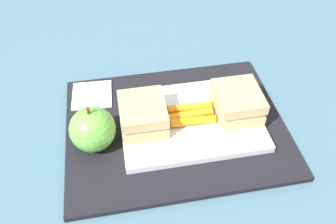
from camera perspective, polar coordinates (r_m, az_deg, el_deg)
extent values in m
plane|color=#42667A|center=(0.59, 1.20, -2.67)|extent=(2.40, 2.40, 0.00)
cube|color=black|center=(0.58, 1.21, -2.35)|extent=(0.36, 0.28, 0.01)
cube|color=white|center=(0.58, 3.64, -1.30)|extent=(0.23, 0.17, 0.01)
cube|color=tan|center=(0.59, 11.12, 0.71)|extent=(0.07, 0.08, 0.02)
cube|color=beige|center=(0.58, 11.30, 1.61)|extent=(0.07, 0.07, 0.01)
cube|color=tan|center=(0.57, 11.49, 2.54)|extent=(0.07, 0.08, 0.02)
cube|color=tan|center=(0.56, -4.08, -1.31)|extent=(0.07, 0.08, 0.02)
cube|color=beige|center=(0.55, -4.15, -0.40)|extent=(0.07, 0.07, 0.01)
cube|color=tan|center=(0.54, -4.22, 0.54)|extent=(0.07, 0.08, 0.02)
cylinder|color=orange|center=(0.58, 3.55, 0.71)|extent=(0.08, 0.01, 0.02)
cylinder|color=orange|center=(0.57, 3.61, -0.36)|extent=(0.08, 0.01, 0.02)
cylinder|color=orange|center=(0.56, 4.12, -1.48)|extent=(0.08, 0.01, 0.02)
sphere|color=#66B742|center=(0.54, -12.27, -2.80)|extent=(0.07, 0.07, 0.07)
cylinder|color=brown|center=(0.51, -12.97, 0.18)|extent=(0.01, 0.00, 0.01)
cube|color=white|center=(0.64, -12.36, 2.75)|extent=(0.07, 0.07, 0.00)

